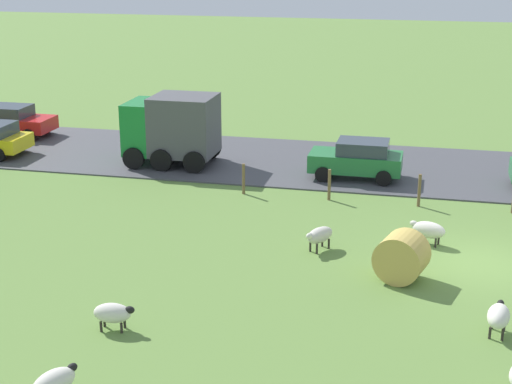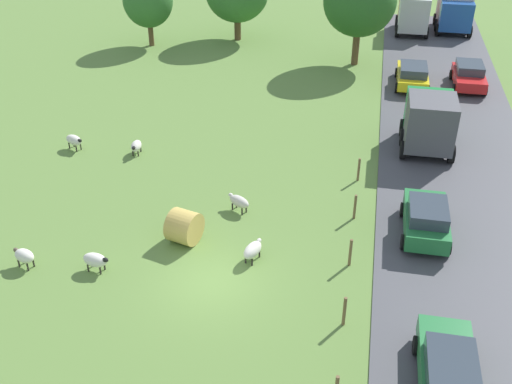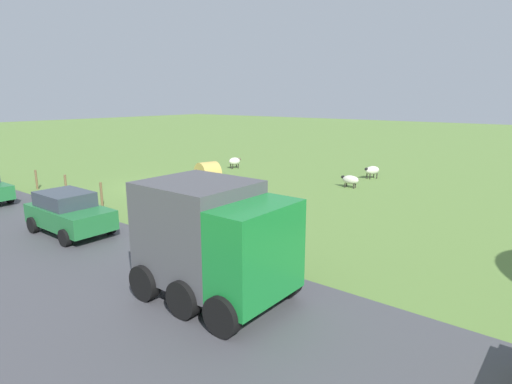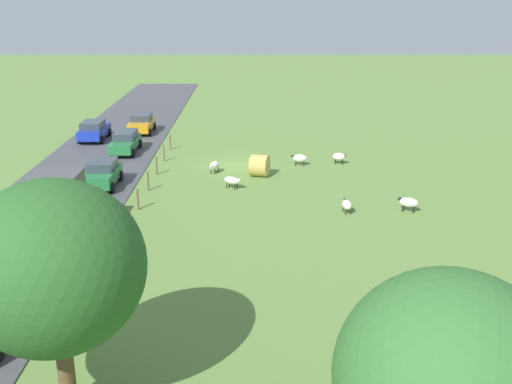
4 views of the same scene
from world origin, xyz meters
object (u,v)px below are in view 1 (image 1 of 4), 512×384
Objects in this scene: sheep_4 at (113,313)px; truck_1 at (173,127)px; sheep_5 at (54,382)px; sheep_1 at (320,235)px; hay_bale_0 at (402,257)px; car_1 at (12,120)px; sheep_2 at (499,316)px; car_4 at (357,159)px; sheep_0 at (428,230)px.

sheep_4 is 15.79m from truck_1.
sheep_5 is at bearing -168.87° from truck_1.
hay_bale_0 reaches higher than sheep_1.
sheep_4 is at bearing -144.19° from car_1.
sheep_2 is at bearing -78.47° from sheep_4.
sheep_5 is at bearing 166.04° from car_4.
sheep_1 is 0.83× the size of hay_bale_0.
sheep_0 is 13.60m from truck_1.
hay_bale_0 is at bearing -134.47° from truck_1.
sheep_1 is 0.32× the size of car_4.
sheep_5 is 0.84× the size of hay_bale_0.
hay_bale_0 reaches higher than sheep_5.
truck_1 is (15.33, 3.57, 1.25)m from sheep_4.
sheep_1 is at bearing -123.82° from car_1.
sheep_1 is 7.06m from sheep_2.
car_4 is (6.95, 3.09, 0.39)m from sheep_0.
truck_1 reaches higher than sheep_5.
car_4 is at bearing -17.56° from sheep_4.
sheep_2 is at bearing -138.17° from hay_bale_0.
sheep_1 is 8.31m from car_4.
sheep_4 is (-1.97, 9.68, -0.05)m from sheep_2.
sheep_4 is 0.29× the size of car_4.
truck_1 is 10.33m from car_1.
sheep_2 is at bearing -159.06° from car_4.
hay_bale_0 is at bearing -39.65° from sheep_5.
truck_1 is at bearing 11.13° from sheep_5.
sheep_0 is 1.08× the size of sheep_2.
hay_bale_0 is (4.87, -7.09, 0.26)m from sheep_4.
car_4 reaches higher than hay_bale_0.
sheep_1 is 7.95m from sheep_4.
car_1 is at bearing 56.28° from hay_bale_0.
sheep_5 is 19.00m from car_4.
sheep_0 is 6.29m from sheep_2.
sheep_2 reaches higher than sheep_1.
sheep_1 is 0.99× the size of sheep_5.
car_4 reaches higher than sheep_1.
sheep_0 is 3.69m from sheep_1.
sheep_5 is at bearing -177.72° from sheep_4.
car_1 is 1.05× the size of car_4.
hay_bale_0 is 0.38× the size of car_4.
car_4 is (-0.40, -8.29, -0.82)m from truck_1.
car_1 is (10.54, 21.17, 0.36)m from sheep_0.
sheep_1 is 1.04× the size of sheep_2.
hay_bale_0 is 0.36× the size of car_1.
sheep_0 is 13.81m from sheep_5.
sheep_0 is 0.33× the size of car_4.
sheep_0 is at bearing -13.18° from hay_bale_0.
sheep_5 reaches higher than sheep_2.
sheep_2 is (-6.00, -1.87, 0.01)m from sheep_0.
car_4 is at bearing -2.40° from sheep_1.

